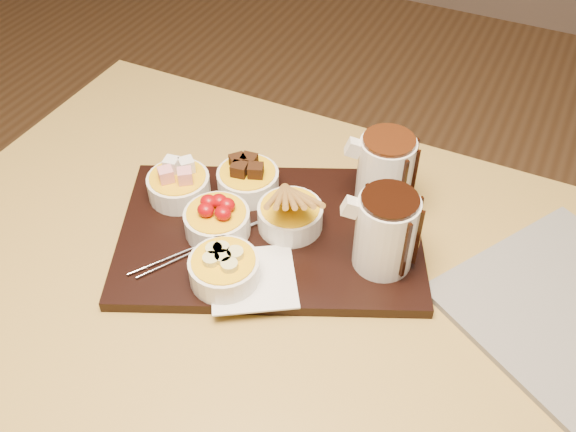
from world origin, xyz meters
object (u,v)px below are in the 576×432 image
at_px(serving_board, 271,234).
at_px(pitcher_milk_chocolate, 385,173).
at_px(bowl_strawberries, 217,222).
at_px(pitcher_dark_chocolate, 385,233).
at_px(dining_table, 290,322).

bearing_deg(serving_board, pitcher_milk_chocolate, 21.80).
distance_m(bowl_strawberries, pitcher_dark_chocolate, 0.25).
height_order(serving_board, pitcher_dark_chocolate, pitcher_dark_chocolate).
xyz_separation_m(serving_board, pitcher_dark_chocolate, (0.18, 0.01, 0.07)).
bearing_deg(serving_board, pitcher_dark_chocolate, -19.98).
xyz_separation_m(dining_table, bowl_strawberries, (-0.14, 0.03, 0.14)).
bearing_deg(pitcher_milk_chocolate, serving_board, -158.20).
relative_size(bowl_strawberries, pitcher_milk_chocolate, 0.84).
bearing_deg(pitcher_milk_chocolate, dining_table, -132.22).
bearing_deg(pitcher_dark_chocolate, serving_board, 160.02).
xyz_separation_m(bowl_strawberries, pitcher_milk_chocolate, (0.20, 0.17, 0.04)).
distance_m(bowl_strawberries, pitcher_milk_chocolate, 0.27).
relative_size(dining_table, bowl_strawberries, 12.00).
height_order(bowl_strawberries, pitcher_milk_chocolate, pitcher_milk_chocolate).
xyz_separation_m(dining_table, serving_board, (-0.07, 0.07, 0.11)).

